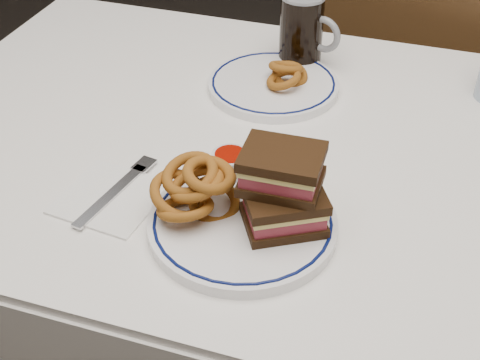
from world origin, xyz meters
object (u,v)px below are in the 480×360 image
(reuben_sandwich, at_px, (283,189))
(far_plate, at_px, (273,85))
(beer_mug, at_px, (303,29))
(chair_far, at_px, (422,67))
(main_plate, at_px, (243,223))

(reuben_sandwich, bearing_deg, far_plate, 107.38)
(reuben_sandwich, relative_size, beer_mug, 0.95)
(beer_mug, bearing_deg, reuben_sandwich, -79.30)
(chair_far, bearing_deg, main_plate, -100.86)
(chair_far, relative_size, reuben_sandwich, 7.47)
(main_plate, height_order, beer_mug, beer_mug)
(chair_far, relative_size, far_plate, 4.17)
(beer_mug, bearing_deg, far_plate, -101.94)
(chair_far, xyz_separation_m, far_plate, (-0.25, -0.57, 0.21))
(far_plate, bearing_deg, main_plate, -80.52)
(chair_far, distance_m, beer_mug, 0.58)
(main_plate, relative_size, reuben_sandwich, 1.97)
(reuben_sandwich, distance_m, far_plate, 0.39)
(reuben_sandwich, xyz_separation_m, far_plate, (-0.12, 0.37, -0.06))
(chair_far, height_order, reuben_sandwich, chair_far)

